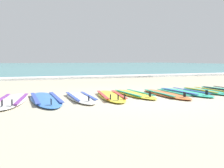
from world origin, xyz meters
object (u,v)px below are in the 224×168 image
Objects in this scene: surfboard_6 at (165,94)px; surfboard_8 at (205,91)px; surfboard_1 at (12,100)px; surfboard_7 at (184,92)px; surfboard_4 at (111,96)px; surfboard_2 at (46,99)px; surfboard_5 at (134,94)px; surfboard_3 at (80,97)px.

surfboard_6 is 1.10× the size of surfboard_8.
surfboard_7 is at bearing -0.05° from surfboard_1.
surfboard_7 is at bearing -179.14° from surfboard_8.
surfboard_7 is (2.16, 0.04, -0.00)m from surfboard_4.
surfboard_2 is 2.24m from surfboard_5.
surfboard_7 is 0.72m from surfboard_8.
surfboard_6 is (0.78, -0.27, -0.00)m from surfboard_5.
surfboard_7 is (4.43, -0.00, -0.00)m from surfboard_1.
surfboard_4 is at bearing -1.10° from surfboard_1.
surfboard_1 is 0.72m from surfboard_2.
surfboard_3 and surfboard_4 have the same top height.
surfboard_2 and surfboard_8 have the same top height.
surfboard_2 is 1.56m from surfboard_4.
surfboard_8 is (2.88, 0.05, -0.00)m from surfboard_4.
surfboard_6 and surfboard_7 have the same top height.
surfboard_4 is at bearing -178.94° from surfboard_7.
surfboard_2 is 0.80m from surfboard_3.
surfboard_2 is 1.22× the size of surfboard_5.
surfboard_1 is at bearing 177.67° from surfboard_2.
surfboard_6 is at bearing -172.53° from surfboard_8.
surfboard_5 is 1.48m from surfboard_7.
surfboard_6 is (1.46, -0.13, -0.00)m from surfboard_4.
surfboard_5 is (2.96, 0.09, -0.00)m from surfboard_1.
surfboard_8 is at bearing -2.10° from surfboard_5.
surfboard_2 and surfboard_5 have the same top height.
surfboard_3 is (0.80, -0.02, 0.00)m from surfboard_2.
surfboard_3 is at bearing -174.67° from surfboard_5.
surfboard_3 and surfboard_6 have the same top height.
surfboard_2 is 1.11× the size of surfboard_4.
surfboard_5 is 0.95× the size of surfboard_6.
surfboard_4 is at bearing -0.54° from surfboard_2.
surfboard_1 and surfboard_8 have the same top height.
surfboard_8 is (4.43, 0.04, 0.00)m from surfboard_2.
surfboard_2 is at bearing -2.33° from surfboard_1.
surfboard_6 is 0.72m from surfboard_7.
surfboard_1 is at bearing -178.30° from surfboard_5.
surfboard_5 is (1.44, 0.13, 0.00)m from surfboard_3.
surfboard_2 is at bearing 177.16° from surfboard_6.
surfboard_7 is at bearing 0.85° from surfboard_3.
surfboard_5 is at bearing 176.46° from surfboard_7.
surfboard_3 is 0.76m from surfboard_4.
surfboard_7 is at bearing 14.07° from surfboard_6.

